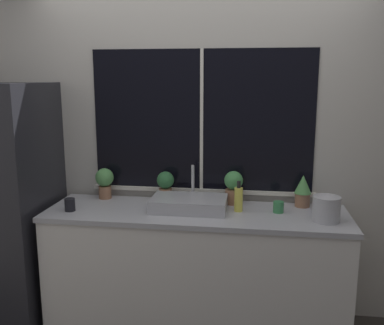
{
  "coord_description": "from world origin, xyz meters",
  "views": [
    {
      "loc": [
        0.39,
        -2.57,
        1.83
      ],
      "look_at": [
        -0.03,
        0.3,
        1.25
      ],
      "focal_mm": 40.0,
      "sensor_mm": 36.0,
      "label": 1
    }
  ],
  "objects_px": {
    "potted_plant_far_left": "(105,181)",
    "potted_plant_far_right": "(303,190)",
    "refrigerator": "(1,204)",
    "soap_bottle": "(239,199)",
    "mug_blue": "(319,205)",
    "mug_black": "(70,205)",
    "potted_plant_center_right": "(233,186)",
    "sink": "(189,203)",
    "mug_green": "(278,207)",
    "kettle": "(326,208)",
    "potted_plant_center_left": "(165,184)"
  },
  "relations": [
    {
      "from": "potted_plant_far_right",
      "to": "mug_green",
      "type": "xyz_separation_m",
      "value": [
        -0.18,
        -0.17,
        -0.09
      ]
    },
    {
      "from": "sink",
      "to": "potted_plant_center_right",
      "type": "height_order",
      "value": "sink"
    },
    {
      "from": "potted_plant_center_left",
      "to": "mug_blue",
      "type": "xyz_separation_m",
      "value": [
        1.12,
        -0.1,
        -0.08
      ]
    },
    {
      "from": "refrigerator",
      "to": "potted_plant_center_left",
      "type": "xyz_separation_m",
      "value": [
        1.21,
        0.24,
        0.13
      ]
    },
    {
      "from": "potted_plant_far_left",
      "to": "mug_black",
      "type": "relative_size",
      "value": 2.65
    },
    {
      "from": "refrigerator",
      "to": "mug_green",
      "type": "bearing_deg",
      "value": 1.86
    },
    {
      "from": "refrigerator",
      "to": "mug_green",
      "type": "relative_size",
      "value": 22.85
    },
    {
      "from": "potted_plant_far_left",
      "to": "kettle",
      "type": "relative_size",
      "value": 1.28
    },
    {
      "from": "sink",
      "to": "kettle",
      "type": "xyz_separation_m",
      "value": [
        0.93,
        -0.11,
        0.04
      ]
    },
    {
      "from": "potted_plant_center_left",
      "to": "refrigerator",
      "type": "bearing_deg",
      "value": -168.93
    },
    {
      "from": "mug_blue",
      "to": "potted_plant_far_left",
      "type": "bearing_deg",
      "value": 176.55
    },
    {
      "from": "sink",
      "to": "kettle",
      "type": "bearing_deg",
      "value": -7.06
    },
    {
      "from": "refrigerator",
      "to": "potted_plant_center_left",
      "type": "distance_m",
      "value": 1.24
    },
    {
      "from": "potted_plant_center_left",
      "to": "soap_bottle",
      "type": "bearing_deg",
      "value": -17.76
    },
    {
      "from": "potted_plant_center_left",
      "to": "potted_plant_center_right",
      "type": "xyz_separation_m",
      "value": [
        0.52,
        0.0,
        0.0
      ]
    },
    {
      "from": "sink",
      "to": "mug_black",
      "type": "relative_size",
      "value": 5.94
    },
    {
      "from": "potted_plant_far_left",
      "to": "sink",
      "type": "bearing_deg",
      "value": -15.69
    },
    {
      "from": "refrigerator",
      "to": "soap_bottle",
      "type": "height_order",
      "value": "refrigerator"
    },
    {
      "from": "soap_bottle",
      "to": "mug_green",
      "type": "relative_size",
      "value": 2.78
    },
    {
      "from": "mug_blue",
      "to": "potted_plant_far_right",
      "type": "bearing_deg",
      "value": 137.21
    },
    {
      "from": "soap_bottle",
      "to": "potted_plant_center_left",
      "type": "bearing_deg",
      "value": 162.24
    },
    {
      "from": "potted_plant_far_left",
      "to": "potted_plant_far_right",
      "type": "xyz_separation_m",
      "value": [
        1.5,
        0.0,
        -0.01
      ]
    },
    {
      "from": "mug_green",
      "to": "kettle",
      "type": "xyz_separation_m",
      "value": [
        0.3,
        -0.14,
        0.05
      ]
    },
    {
      "from": "potted_plant_center_right",
      "to": "potted_plant_far_right",
      "type": "relative_size",
      "value": 1.06
    },
    {
      "from": "mug_black",
      "to": "potted_plant_center_left",
      "type": "bearing_deg",
      "value": 29.23
    },
    {
      "from": "refrigerator",
      "to": "potted_plant_center_left",
      "type": "bearing_deg",
      "value": 11.07
    },
    {
      "from": "potted_plant_center_right",
      "to": "sink",
      "type": "bearing_deg",
      "value": -147.4
    },
    {
      "from": "potted_plant_far_left",
      "to": "mug_black",
      "type": "height_order",
      "value": "potted_plant_far_left"
    },
    {
      "from": "potted_plant_center_right",
      "to": "soap_bottle",
      "type": "relative_size",
      "value": 1.14
    },
    {
      "from": "potted_plant_center_right",
      "to": "mug_blue",
      "type": "bearing_deg",
      "value": -9.06
    },
    {
      "from": "potted_plant_far_left",
      "to": "potted_plant_center_right",
      "type": "relative_size",
      "value": 0.96
    },
    {
      "from": "potted_plant_center_left",
      "to": "mug_black",
      "type": "distance_m",
      "value": 0.71
    },
    {
      "from": "potted_plant_center_right",
      "to": "soap_bottle",
      "type": "distance_m",
      "value": 0.19
    },
    {
      "from": "potted_plant_far_left",
      "to": "soap_bottle",
      "type": "distance_m",
      "value": 1.06
    },
    {
      "from": "potted_plant_far_right",
      "to": "refrigerator",
      "type": "bearing_deg",
      "value": -173.93
    },
    {
      "from": "mug_blue",
      "to": "mug_green",
      "type": "height_order",
      "value": "mug_blue"
    },
    {
      "from": "potted_plant_center_right",
      "to": "kettle",
      "type": "bearing_deg",
      "value": -26.45
    },
    {
      "from": "sink",
      "to": "soap_bottle",
      "type": "distance_m",
      "value": 0.35
    },
    {
      "from": "mug_black",
      "to": "mug_green",
      "type": "distance_m",
      "value": 1.47
    },
    {
      "from": "kettle",
      "to": "mug_black",
      "type": "bearing_deg",
      "value": -178.81
    },
    {
      "from": "potted_plant_center_right",
      "to": "mug_blue",
      "type": "height_order",
      "value": "potted_plant_center_right"
    },
    {
      "from": "mug_black",
      "to": "sink",
      "type": "bearing_deg",
      "value": 10.33
    },
    {
      "from": "potted_plant_center_left",
      "to": "mug_green",
      "type": "relative_size",
      "value": 2.91
    },
    {
      "from": "refrigerator",
      "to": "potted_plant_center_right",
      "type": "xyz_separation_m",
      "value": [
        1.73,
        0.24,
        0.14
      ]
    },
    {
      "from": "potted_plant_far_right",
      "to": "potted_plant_center_left",
      "type": "bearing_deg",
      "value": 180.0
    },
    {
      "from": "mug_green",
      "to": "kettle",
      "type": "relative_size",
      "value": 0.42
    },
    {
      "from": "soap_bottle",
      "to": "mug_blue",
      "type": "relative_size",
      "value": 2.42
    },
    {
      "from": "soap_bottle",
      "to": "mug_black",
      "type": "bearing_deg",
      "value": -171.98
    },
    {
      "from": "sink",
      "to": "kettle",
      "type": "relative_size",
      "value": 2.87
    },
    {
      "from": "mug_blue",
      "to": "kettle",
      "type": "xyz_separation_m",
      "value": [
        0.01,
        -0.21,
        0.05
      ]
    }
  ]
}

